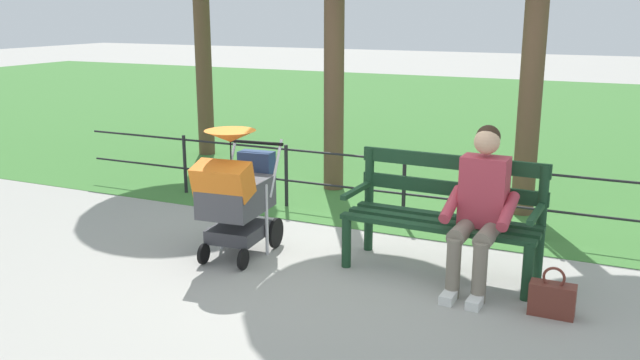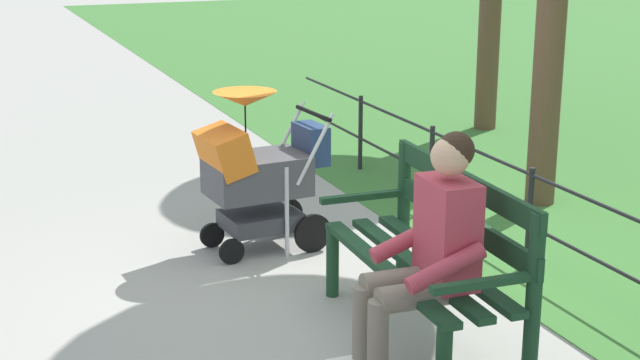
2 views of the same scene
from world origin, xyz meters
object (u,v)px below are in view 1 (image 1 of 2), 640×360
at_px(stroller, 236,192).
at_px(handbag, 552,299).
at_px(park_bench, 445,210).
at_px(person_on_bench, 480,204).

distance_m(stroller, handbag, 2.73).
relative_size(park_bench, stroller, 1.41).
bearing_deg(person_on_bench, handbag, 152.60).
bearing_deg(handbag, person_on_bench, -27.40).
relative_size(person_on_bench, stroller, 1.11).
bearing_deg(park_bench, handbag, 150.20).
xyz_separation_m(person_on_bench, handbag, (-0.61, 0.32, -0.55)).
distance_m(park_bench, stroller, 1.80).
height_order(park_bench, handbag, park_bench).
height_order(park_bench, person_on_bench, person_on_bench).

